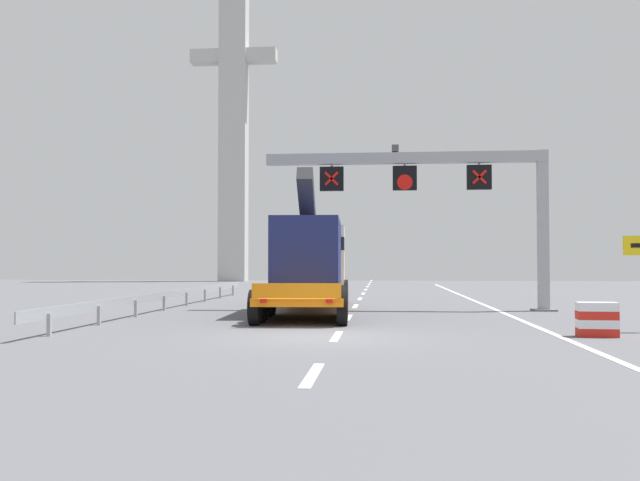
{
  "coord_description": "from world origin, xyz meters",
  "views": [
    {
      "loc": [
        1.6,
        -17.88,
        1.94
      ],
      "look_at": [
        -0.8,
        8.5,
        2.78
      ],
      "focal_mm": 38.79,
      "sensor_mm": 36.0,
      "label": 1
    }
  ],
  "objects_px": {
    "bridge_pylon_distant": "(234,96)",
    "heavy_haul_truck_orange": "(312,261)",
    "overhead_lane_gantry": "(441,182)",
    "crash_barrier_striped": "(597,320)"
  },
  "relations": [
    {
      "from": "overhead_lane_gantry",
      "to": "bridge_pylon_distant",
      "type": "relative_size",
      "value": 0.31
    },
    {
      "from": "bridge_pylon_distant",
      "to": "heavy_haul_truck_orange",
      "type": "bearing_deg",
      "value": -73.33
    },
    {
      "from": "crash_barrier_striped",
      "to": "bridge_pylon_distant",
      "type": "height_order",
      "value": "bridge_pylon_distant"
    },
    {
      "from": "overhead_lane_gantry",
      "to": "heavy_haul_truck_orange",
      "type": "distance_m",
      "value": 6.22
    },
    {
      "from": "heavy_haul_truck_orange",
      "to": "crash_barrier_striped",
      "type": "xyz_separation_m",
      "value": [
        8.49,
        -9.88,
        -1.54
      ]
    },
    {
      "from": "overhead_lane_gantry",
      "to": "crash_barrier_striped",
      "type": "bearing_deg",
      "value": -71.92
    },
    {
      "from": "heavy_haul_truck_orange",
      "to": "crash_barrier_striped",
      "type": "relative_size",
      "value": 13.82
    },
    {
      "from": "crash_barrier_striped",
      "to": "bridge_pylon_distant",
      "type": "xyz_separation_m",
      "value": [
        -20.99,
        51.63,
        18.83
      ]
    },
    {
      "from": "overhead_lane_gantry",
      "to": "heavy_haul_truck_orange",
      "type": "bearing_deg",
      "value": 178.26
    },
    {
      "from": "heavy_haul_truck_orange",
      "to": "bridge_pylon_distant",
      "type": "bearing_deg",
      "value": 106.67
    }
  ]
}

